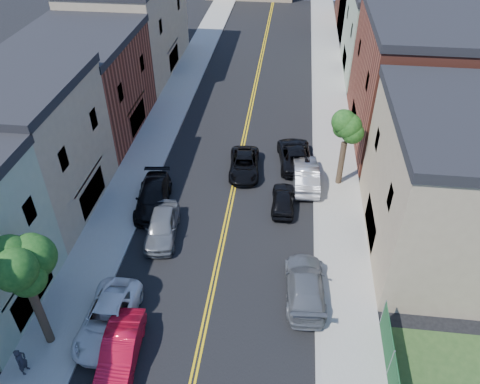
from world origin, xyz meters
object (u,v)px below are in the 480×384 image
(grey_car_left, at_px, (162,226))
(black_suv_lane, at_px, (244,165))
(pedestrian_left, at_px, (22,361))
(black_car_left, at_px, (153,197))
(grey_car_right, at_px, (305,286))
(black_car_right, at_px, (283,199))
(white_pickup, at_px, (108,319))
(dark_car_right_far, at_px, (295,155))
(silver_car_right, at_px, (306,175))
(red_sedan, at_px, (121,349))

(grey_car_left, xyz_separation_m, black_suv_lane, (4.58, 7.99, -0.14))
(black_suv_lane, relative_size, pedestrian_left, 2.94)
(grey_car_left, relative_size, black_car_left, 0.89)
(grey_car_left, bearing_deg, black_suv_lane, 54.24)
(grey_car_right, xyz_separation_m, black_car_right, (-1.60, 7.98, -0.12))
(white_pickup, height_order, grey_car_left, grey_car_left)
(white_pickup, distance_m, dark_car_right_far, 19.79)
(grey_car_left, height_order, black_suv_lane, grey_car_left)
(white_pickup, bearing_deg, black_car_left, 91.65)
(black_car_left, bearing_deg, silver_car_right, 13.18)
(black_car_left, height_order, black_suv_lane, black_car_left)
(black_car_left, xyz_separation_m, pedestrian_left, (-2.86, -13.66, 0.20))
(red_sedan, height_order, dark_car_right_far, red_sedan)
(pedestrian_left, bearing_deg, silver_car_right, -32.54)
(white_pickup, relative_size, dark_car_right_far, 0.98)
(silver_car_right, bearing_deg, black_car_right, 58.87)
(red_sedan, distance_m, grey_car_right, 10.60)
(red_sedan, relative_size, silver_car_right, 0.92)
(grey_car_left, height_order, silver_car_right, silver_car_right)
(black_suv_lane, bearing_deg, white_pickup, -114.41)
(white_pickup, relative_size, grey_car_left, 1.12)
(grey_car_left, relative_size, grey_car_right, 0.89)
(black_car_right, relative_size, pedestrian_left, 2.38)
(black_car_right, bearing_deg, black_car_left, 5.01)
(white_pickup, distance_m, black_suv_lane, 16.54)
(silver_car_right, xyz_separation_m, pedestrian_left, (-13.68, -17.60, 0.14))
(grey_car_left, distance_m, pedestrian_left, 11.47)
(grey_car_left, bearing_deg, black_car_left, 109.37)
(black_car_left, height_order, black_car_right, black_car_left)
(white_pickup, xyz_separation_m, black_car_left, (-0.36, 10.56, 0.04))
(dark_car_right_far, bearing_deg, black_car_left, 26.41)
(black_car_left, xyz_separation_m, black_suv_lane, (6.01, 4.98, -0.11))
(grey_car_right, bearing_deg, white_pickup, 15.42)
(silver_car_right, distance_m, black_suv_lane, 4.93)
(black_car_left, relative_size, pedestrian_left, 3.26)
(silver_car_right, relative_size, black_suv_lane, 1.04)
(silver_car_right, bearing_deg, grey_car_left, 33.05)
(red_sedan, height_order, white_pickup, red_sedan)
(red_sedan, relative_size, grey_car_left, 0.97)
(pedestrian_left, bearing_deg, red_sedan, -68.06)
(black_car_left, relative_size, dark_car_right_far, 0.98)
(black_car_left, bearing_deg, white_pickup, -94.87)
(grey_car_left, height_order, pedestrian_left, pedestrian_left)
(white_pickup, bearing_deg, silver_car_right, 53.89)
(red_sedan, relative_size, white_pickup, 0.87)
(black_car_left, height_order, grey_car_right, grey_car_right)
(white_pickup, distance_m, black_car_right, 14.53)
(pedestrian_left, bearing_deg, grey_car_right, -58.90)
(white_pickup, height_order, grey_car_right, grey_car_right)
(grey_car_right, relative_size, dark_car_right_far, 0.99)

